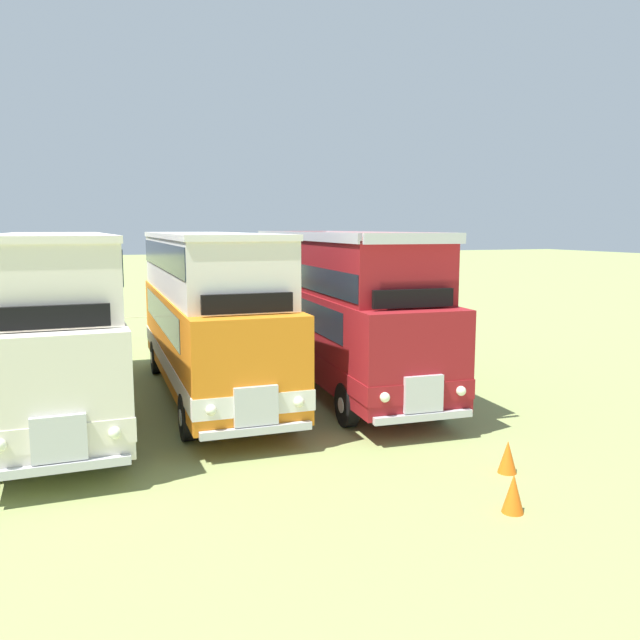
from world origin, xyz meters
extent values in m
cube|color=silver|center=(1.91, -0.03, 1.70)|extent=(2.66, 11.48, 2.30)
cube|color=silver|center=(1.91, -0.03, 1.10)|extent=(2.70, 11.52, 0.44)
cube|color=#19232D|center=(1.90, 0.37, 2.30)|extent=(2.66, 9.08, 0.76)
cube|color=#19232D|center=(1.99, -5.70, 2.35)|extent=(2.20, 0.13, 0.90)
cube|color=silver|center=(1.99, -5.81, 1.10)|extent=(0.90, 0.13, 0.80)
cube|color=silver|center=(1.99, -5.84, 0.60)|extent=(2.30, 0.17, 0.16)
sphere|color=#EAEACC|center=(2.89, -5.80, 1.10)|extent=(0.22, 0.22, 0.22)
sphere|color=#EAEACC|center=(1.09, -5.83, 1.10)|extent=(0.22, 0.22, 0.22)
cube|color=silver|center=(1.90, 0.22, 3.60)|extent=(2.55, 10.58, 1.50)
cube|color=silver|center=(1.90, 0.22, 4.42)|extent=(2.61, 10.68, 0.14)
cube|color=#19232D|center=(1.90, 0.22, 3.90)|extent=(2.59, 10.48, 0.68)
cube|color=black|center=(1.98, -5.21, 3.10)|extent=(1.90, 0.15, 0.40)
cylinder|color=black|center=(3.12, -4.14, 0.52)|extent=(0.29, 1.04, 1.04)
cylinder|color=silver|center=(3.27, -4.14, 0.52)|extent=(0.03, 0.36, 0.36)
cylinder|color=black|center=(3.00, 3.90, 0.52)|extent=(0.29, 1.04, 1.04)
cylinder|color=silver|center=(3.15, 3.90, 0.52)|extent=(0.03, 0.36, 0.36)
cylinder|color=black|center=(0.70, 3.87, 0.52)|extent=(0.29, 1.04, 1.04)
cylinder|color=silver|center=(0.55, 3.87, 0.52)|extent=(0.03, 0.36, 0.36)
cube|color=orange|center=(5.73, 0.27, 1.70)|extent=(2.68, 10.46, 2.30)
cube|color=white|center=(5.73, 0.27, 1.10)|extent=(2.72, 10.51, 0.44)
cube|color=#19232D|center=(5.73, 0.67, 2.30)|extent=(2.67, 8.07, 0.76)
cube|color=#19232D|center=(5.64, -4.88, 2.35)|extent=(2.20, 0.14, 0.90)
cube|color=silver|center=(5.63, -4.99, 1.10)|extent=(0.90, 0.14, 0.80)
cube|color=silver|center=(5.63, -5.02, 0.60)|extent=(2.30, 0.18, 0.16)
sphere|color=#EAEACC|center=(6.53, -5.02, 1.10)|extent=(0.22, 0.22, 0.22)
sphere|color=#EAEACC|center=(4.73, -4.99, 1.10)|extent=(0.22, 0.22, 0.22)
cube|color=white|center=(5.73, 0.52, 3.60)|extent=(2.57, 9.56, 1.50)
cube|color=white|center=(5.73, 0.52, 4.42)|extent=(2.63, 9.66, 0.14)
cube|color=#19232D|center=(5.73, 0.52, 3.90)|extent=(2.60, 9.46, 0.68)
cube|color=black|center=(5.64, -4.39, 3.10)|extent=(1.90, 0.15, 0.40)
cylinder|color=black|center=(6.81, -3.36, 0.52)|extent=(0.30, 1.04, 1.04)
cylinder|color=silver|center=(6.96, -3.37, 0.52)|extent=(0.03, 0.36, 0.36)
cylinder|color=black|center=(4.51, -3.32, 0.52)|extent=(0.30, 1.04, 1.04)
cylinder|color=silver|center=(4.36, -3.32, 0.52)|extent=(0.03, 0.36, 0.36)
cylinder|color=black|center=(6.93, 3.66, 0.52)|extent=(0.30, 1.04, 1.04)
cylinder|color=silver|center=(7.08, 3.65, 0.52)|extent=(0.03, 0.36, 0.36)
cylinder|color=black|center=(4.64, 3.70, 0.52)|extent=(0.30, 1.04, 1.04)
cylinder|color=silver|center=(4.49, 3.70, 0.52)|extent=(0.03, 0.36, 0.36)
cube|color=maroon|center=(9.54, 0.23, 1.70)|extent=(3.09, 11.16, 2.30)
cube|color=maroon|center=(9.54, 0.23, 1.10)|extent=(3.14, 11.20, 0.44)
cube|color=#19232D|center=(9.56, 0.63, 2.30)|extent=(2.99, 8.76, 0.76)
cube|color=#19232D|center=(9.25, -5.22, 2.35)|extent=(2.20, 0.22, 0.90)
cube|color=silver|center=(9.24, -5.33, 1.10)|extent=(0.91, 0.17, 0.80)
cube|color=silver|center=(9.24, -5.36, 0.60)|extent=(2.30, 0.26, 0.16)
sphere|color=#EAEACC|center=(10.14, -5.39, 1.10)|extent=(0.22, 0.22, 0.22)
sphere|color=#EAEACC|center=(8.34, -5.29, 1.10)|extent=(0.22, 0.22, 0.22)
cube|color=maroon|center=(9.56, 0.48, 3.60)|extent=(2.95, 10.25, 1.50)
cube|color=silver|center=(9.27, -4.78, 4.40)|extent=(2.40, 0.23, 0.24)
cube|color=silver|center=(9.80, 5.04, 4.40)|extent=(2.40, 0.23, 0.24)
cube|color=silver|center=(10.75, 0.41, 4.40)|extent=(0.65, 10.13, 0.24)
cube|color=silver|center=(8.36, 0.54, 4.40)|extent=(0.65, 10.13, 0.24)
cube|color=#19232D|center=(9.56, 0.48, 3.30)|extent=(2.98, 10.16, 0.64)
cube|color=black|center=(9.27, -4.73, 3.10)|extent=(1.90, 0.22, 0.40)
cylinder|color=black|center=(10.48, -3.75, 0.52)|extent=(0.34, 1.05, 1.04)
cylinder|color=silver|center=(10.63, -3.75, 0.52)|extent=(0.04, 0.36, 0.36)
cylinder|color=black|center=(8.18, -3.62, 0.52)|extent=(0.34, 1.05, 1.04)
cylinder|color=silver|center=(8.03, -3.61, 0.52)|extent=(0.04, 0.36, 0.36)
cylinder|color=black|center=(10.89, 3.88, 0.52)|extent=(0.34, 1.05, 1.04)
cylinder|color=silver|center=(11.04, 3.87, 0.52)|extent=(0.04, 0.36, 0.36)
cylinder|color=black|center=(8.60, 4.01, 0.52)|extent=(0.34, 1.05, 1.04)
cylinder|color=silver|center=(8.45, 4.01, 0.52)|extent=(0.04, 0.36, 0.36)
cone|color=orange|center=(9.91, -7.39, 0.31)|extent=(0.36, 0.36, 0.63)
cone|color=orange|center=(8.92, -8.88, 0.33)|extent=(0.36, 0.36, 0.66)
cylinder|color=#8C704C|center=(2.51, 10.56, 0.53)|extent=(0.08, 0.08, 1.05)
cylinder|color=#8C704C|center=(7.53, 10.56, 0.53)|extent=(0.08, 0.08, 1.05)
cylinder|color=#8C704C|center=(12.54, 10.56, 0.53)|extent=(0.08, 0.08, 1.05)
cylinder|color=beige|center=(0.00, 10.56, 0.93)|extent=(25.08, 0.03, 0.03)
camera|label=1|loc=(2.43, -17.22, 4.63)|focal=36.40mm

